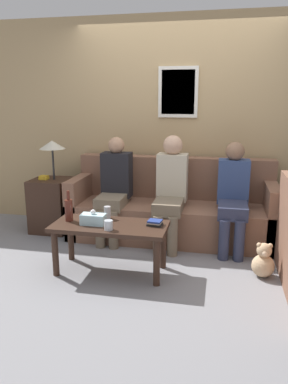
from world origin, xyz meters
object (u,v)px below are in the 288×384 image
(coffee_table, at_px, (110,232))
(person_middle, at_px, (171,187))
(couch_main, at_px, (172,210))
(teddy_bear, at_px, (263,262))
(person_left, at_px, (114,186))
(drinking_glass, at_px, (109,225))
(wine_bottle, at_px, (69,210))
(person_right, at_px, (233,193))

(coffee_table, distance_m, person_middle, 1.01)
(couch_main, relative_size, person_middle, 1.94)
(coffee_table, distance_m, teddy_bear, 1.46)
(coffee_table, xyz_separation_m, person_left, (-0.21, 0.89, 0.23))
(drinking_glass, relative_size, teddy_bear, 0.27)
(coffee_table, height_order, wine_bottle, wine_bottle)
(coffee_table, height_order, teddy_bear, coffee_table)
(couch_main, xyz_separation_m, teddy_bear, (0.98, -0.89, -0.18))
(person_middle, height_order, person_right, person_middle)
(wine_bottle, distance_m, person_right, 1.77)
(person_middle, height_order, teddy_bear, person_middle)
(person_right, bearing_deg, coffee_table, -142.60)
(coffee_table, height_order, person_left, person_left)
(person_middle, bearing_deg, couch_main, 92.74)
(person_right, relative_size, teddy_bear, 3.50)
(couch_main, bearing_deg, coffee_table, -112.47)
(drinking_glass, distance_m, person_middle, 1.10)
(drinking_glass, bearing_deg, teddy_bear, 13.68)
(wine_bottle, xyz_separation_m, person_right, (1.55, 0.85, 0.04))
(person_right, distance_m, teddy_bear, 0.88)
(couch_main, distance_m, person_left, 0.75)
(drinking_glass, relative_size, person_left, 0.07)
(drinking_glass, distance_m, teddy_bear, 1.48)
(wine_bottle, bearing_deg, drinking_glass, -20.88)
(couch_main, height_order, drinking_glass, couch_main)
(wine_bottle, bearing_deg, person_left, 76.99)
(person_middle, xyz_separation_m, person_right, (0.68, 0.01, -0.03))
(person_left, bearing_deg, teddy_bear, -23.20)
(drinking_glass, bearing_deg, wine_bottle, 159.12)
(person_left, bearing_deg, person_right, -0.84)
(person_middle, relative_size, person_right, 1.05)
(teddy_bear, bearing_deg, person_right, 112.85)
(person_right, bearing_deg, teddy_bear, -67.15)
(couch_main, relative_size, person_right, 2.04)
(drinking_glass, xyz_separation_m, person_middle, (0.42, 1.01, 0.14))
(person_right, bearing_deg, couch_main, 163.67)
(coffee_table, bearing_deg, person_left, 103.43)
(couch_main, height_order, person_middle, person_middle)
(person_left, distance_m, person_right, 1.35)
(wine_bottle, xyz_separation_m, teddy_bear, (1.84, 0.17, -0.45))
(couch_main, bearing_deg, person_right, -16.33)
(wine_bottle, bearing_deg, couch_main, 50.86)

